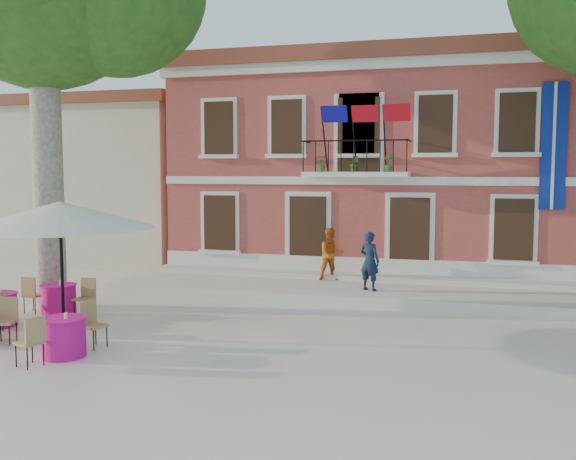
% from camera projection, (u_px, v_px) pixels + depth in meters
% --- Properties ---
extents(ground, '(90.00, 90.00, 0.00)m').
position_uv_depth(ground, '(230.00, 326.00, 14.95)').
color(ground, beige).
rests_on(ground, ground).
extents(main_building, '(13.50, 9.59, 7.50)m').
position_uv_depth(main_building, '(376.00, 166.00, 23.64)').
color(main_building, '#BD4445').
rests_on(main_building, ground).
extents(neighbor_west, '(9.40, 9.40, 6.40)m').
position_uv_depth(neighbor_west, '(114.00, 180.00, 27.74)').
color(neighbor_west, beige).
rests_on(neighbor_west, ground).
extents(terrace, '(14.00, 3.40, 0.30)m').
position_uv_depth(terrace, '(348.00, 290.00, 18.62)').
color(terrace, silver).
rests_on(terrace, ground).
extents(patio_umbrella, '(3.98, 3.98, 2.96)m').
position_uv_depth(patio_umbrella, '(60.00, 215.00, 13.67)').
color(patio_umbrella, black).
rests_on(patio_umbrella, ground).
extents(pedestrian_navy, '(0.71, 0.60, 1.64)m').
position_uv_depth(pedestrian_navy, '(370.00, 261.00, 17.73)').
color(pedestrian_navy, '#101D36').
rests_on(pedestrian_navy, terrace).
extents(pedestrian_orange, '(0.96, 0.88, 1.59)m').
position_uv_depth(pedestrian_orange, '(331.00, 254.00, 19.33)').
color(pedestrian_orange, '#C05A16').
rests_on(pedestrian_orange, terrace).
extents(cafe_table_0, '(1.94, 0.90, 0.95)m').
position_uv_depth(cafe_table_0, '(59.00, 298.00, 16.08)').
color(cafe_table_0, '#C21285').
rests_on(cafe_table_0, ground).
extents(cafe_table_1, '(0.99, 1.96, 0.95)m').
position_uv_depth(cafe_table_1, '(64.00, 336.00, 12.46)').
color(cafe_table_1, '#C21285').
rests_on(cafe_table_1, ground).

